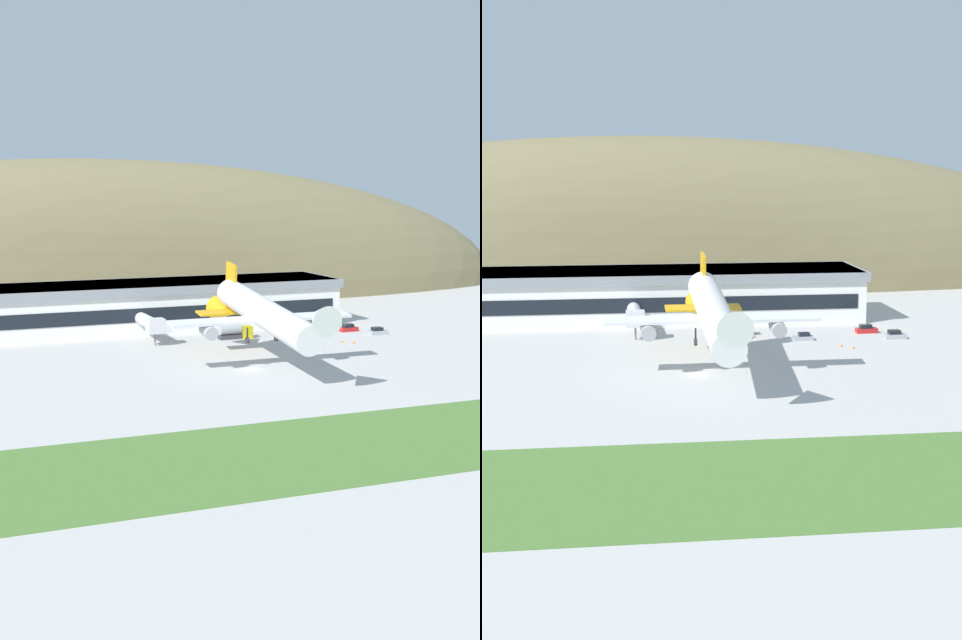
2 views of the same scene
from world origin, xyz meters
TOP-DOWN VIEW (x-y plane):
  - ground_plane at (0.00, 0.00)m, footprint 339.49×339.49m
  - grass_strip_foreground at (0.00, -46.39)m, footprint 305.54×27.05m
  - hill_backdrop at (-5.79, 103.41)m, footprint 267.90×54.37m
  - terminal_building at (-7.51, 47.83)m, footprint 91.63×20.51m
  - jetway_0 at (-8.61, 31.34)m, footprint 3.38×12.15m
  - cargo_airplane at (2.52, -0.06)m, footprint 33.13×46.65m
  - service_car_1 at (21.71, 23.74)m, footprint 3.67×1.76m
  - service_car_2 at (38.76, 23.05)m, footprint 3.95×1.99m
  - service_car_3 at (35.08, 29.06)m, footprint 4.10×1.93m
  - fuel_truck at (8.98, 29.70)m, footprint 7.21×2.25m
  - traffic_cone_0 at (28.85, 15.52)m, footprint 0.52×0.52m
  - traffic_cone_1 at (27.12, 17.12)m, footprint 0.52×0.52m

SIDE VIEW (x-z plane):
  - ground_plane at x=0.00m, z-range 0.00..0.00m
  - hill_backdrop at x=-5.79m, z-range -38.40..38.40m
  - grass_strip_foreground at x=0.00m, z-range 0.00..0.08m
  - traffic_cone_0 at x=28.85m, z-range -0.01..0.57m
  - traffic_cone_1 at x=27.12m, z-range -0.01..0.57m
  - service_car_1 at x=21.71m, z-range -0.12..1.29m
  - service_car_2 at x=38.76m, z-range -0.14..1.46m
  - service_car_3 at x=35.08m, z-range -0.14..1.50m
  - fuel_truck at x=8.98m, z-range -0.08..2.94m
  - jetway_0 at x=-8.61m, z-range 1.27..6.70m
  - terminal_building at x=-7.51m, z-range 0.69..11.02m
  - cargo_airplane at x=2.52m, z-range 3.07..15.78m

